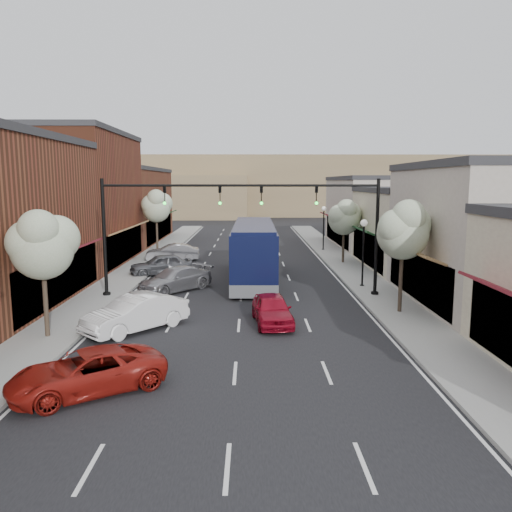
{
  "coord_description": "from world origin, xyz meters",
  "views": [
    {
      "loc": [
        0.57,
        -21.1,
        6.79
      ],
      "look_at": [
        0.91,
        9.82,
        2.2
      ],
      "focal_mm": 35.0,
      "sensor_mm": 36.0,
      "label": 1
    }
  ],
  "objects_px": {
    "lamp_post_far": "(324,221)",
    "signal_mast_right": "(337,220)",
    "lamp_post_near": "(363,242)",
    "tree_left_near": "(42,243)",
    "parked_car_b": "(136,313)",
    "signal_mast_left": "(144,220)",
    "red_hatchback": "(272,309)",
    "parked_car_d": "(161,265)",
    "tree_right_far": "(345,216)",
    "parked_car_a": "(87,372)",
    "tree_right_near": "(404,229)",
    "tree_left_far": "(157,206)",
    "parked_car_c": "(175,279)",
    "parked_car_e": "(173,253)",
    "coach_bus": "(254,251)"
  },
  "relations": [
    {
      "from": "lamp_post_far",
      "to": "signal_mast_right",
      "type": "bearing_deg",
      "value": -96.22
    },
    {
      "from": "lamp_post_near",
      "to": "tree_left_near",
      "type": "bearing_deg",
      "value": -146.67
    },
    {
      "from": "lamp_post_far",
      "to": "parked_car_b",
      "type": "height_order",
      "value": "lamp_post_far"
    },
    {
      "from": "signal_mast_right",
      "to": "signal_mast_left",
      "type": "relative_size",
      "value": 1.0
    },
    {
      "from": "signal_mast_right",
      "to": "tree_left_near",
      "type": "relative_size",
      "value": 1.44
    },
    {
      "from": "red_hatchback",
      "to": "parked_car_d",
      "type": "distance_m",
      "value": 15.01
    },
    {
      "from": "tree_right_far",
      "to": "lamp_post_near",
      "type": "distance_m",
      "value": 9.51
    },
    {
      "from": "tree_left_near",
      "to": "lamp_post_near",
      "type": "relative_size",
      "value": 1.28
    },
    {
      "from": "signal_mast_right",
      "to": "parked_car_a",
      "type": "distance_m",
      "value": 17.54
    },
    {
      "from": "tree_right_near",
      "to": "red_hatchback",
      "type": "distance_m",
      "value": 7.89
    },
    {
      "from": "tree_left_near",
      "to": "red_hatchback",
      "type": "height_order",
      "value": "tree_left_near"
    },
    {
      "from": "tree_right_near",
      "to": "parked_car_b",
      "type": "bearing_deg",
      "value": -168.24
    },
    {
      "from": "lamp_post_far",
      "to": "tree_left_far",
      "type": "bearing_deg",
      "value": -172.7
    },
    {
      "from": "parked_car_a",
      "to": "parked_car_d",
      "type": "relative_size",
      "value": 1.1
    },
    {
      "from": "tree_right_near",
      "to": "parked_car_d",
      "type": "bearing_deg",
      "value": 141.92
    },
    {
      "from": "tree_left_far",
      "to": "parked_car_c",
      "type": "height_order",
      "value": "tree_left_far"
    },
    {
      "from": "signal_mast_right",
      "to": "lamp_post_far",
      "type": "height_order",
      "value": "signal_mast_right"
    },
    {
      "from": "signal_mast_right",
      "to": "lamp_post_near",
      "type": "xyz_separation_m",
      "value": [
        2.18,
        2.5,
        -1.62
      ]
    },
    {
      "from": "parked_car_a",
      "to": "signal_mast_left",
      "type": "bearing_deg",
      "value": 151.43
    },
    {
      "from": "parked_car_e",
      "to": "coach_bus",
      "type": "bearing_deg",
      "value": 29.32
    },
    {
      "from": "tree_right_far",
      "to": "parked_car_e",
      "type": "bearing_deg",
      "value": 173.05
    },
    {
      "from": "red_hatchback",
      "to": "parked_car_a",
      "type": "bearing_deg",
      "value": -134.6
    },
    {
      "from": "signal_mast_left",
      "to": "parked_car_c",
      "type": "bearing_deg",
      "value": 50.26
    },
    {
      "from": "parked_car_d",
      "to": "red_hatchback",
      "type": "bearing_deg",
      "value": 10.52
    },
    {
      "from": "lamp_post_near",
      "to": "parked_car_a",
      "type": "distance_m",
      "value": 20.54
    },
    {
      "from": "signal_mast_right",
      "to": "coach_bus",
      "type": "distance_m",
      "value": 7.53
    },
    {
      "from": "tree_right_far",
      "to": "tree_left_near",
      "type": "height_order",
      "value": "tree_left_near"
    },
    {
      "from": "lamp_post_far",
      "to": "parked_car_c",
      "type": "height_order",
      "value": "lamp_post_far"
    },
    {
      "from": "tree_left_near",
      "to": "parked_car_a",
      "type": "relative_size",
      "value": 1.14
    },
    {
      "from": "tree_left_far",
      "to": "parked_car_b",
      "type": "height_order",
      "value": "tree_left_far"
    },
    {
      "from": "coach_bus",
      "to": "parked_car_e",
      "type": "bearing_deg",
      "value": 129.77
    },
    {
      "from": "signal_mast_right",
      "to": "parked_car_d",
      "type": "relative_size",
      "value": 1.81
    },
    {
      "from": "tree_left_near",
      "to": "lamp_post_far",
      "type": "height_order",
      "value": "tree_left_near"
    },
    {
      "from": "tree_right_near",
      "to": "tree_left_far",
      "type": "relative_size",
      "value": 0.97
    },
    {
      "from": "signal_mast_left",
      "to": "parked_car_c",
      "type": "xyz_separation_m",
      "value": [
        1.42,
        1.71,
        -3.88
      ]
    },
    {
      "from": "signal_mast_right",
      "to": "coach_bus",
      "type": "bearing_deg",
      "value": 132.92
    },
    {
      "from": "coach_bus",
      "to": "parked_car_b",
      "type": "relative_size",
      "value": 2.6
    },
    {
      "from": "red_hatchback",
      "to": "parked_car_e",
      "type": "distance_m",
      "value": 20.95
    },
    {
      "from": "signal_mast_left",
      "to": "coach_bus",
      "type": "bearing_deg",
      "value": 38.92
    },
    {
      "from": "tree_left_near",
      "to": "tree_left_far",
      "type": "relative_size",
      "value": 0.93
    },
    {
      "from": "red_hatchback",
      "to": "coach_bus",
      "type": "bearing_deg",
      "value": 88.46
    },
    {
      "from": "signal_mast_right",
      "to": "parked_car_a",
      "type": "height_order",
      "value": "signal_mast_right"
    },
    {
      "from": "parked_car_e",
      "to": "red_hatchback",
      "type": "bearing_deg",
      "value": 11.82
    },
    {
      "from": "tree_left_near",
      "to": "tree_left_far",
      "type": "xyz_separation_m",
      "value": [
        -0.0,
        26.0,
        0.38
      ]
    },
    {
      "from": "coach_bus",
      "to": "parked_car_e",
      "type": "distance_m",
      "value": 11.12
    },
    {
      "from": "parked_car_a",
      "to": "parked_car_d",
      "type": "height_order",
      "value": "parked_car_d"
    },
    {
      "from": "coach_bus",
      "to": "signal_mast_left",
      "type": "bearing_deg",
      "value": -140.67
    },
    {
      "from": "lamp_post_far",
      "to": "parked_car_e",
      "type": "height_order",
      "value": "lamp_post_far"
    },
    {
      "from": "tree_left_far",
      "to": "parked_car_c",
      "type": "xyz_separation_m",
      "value": [
        4.05,
        -16.24,
        -3.86
      ]
    },
    {
      "from": "tree_right_far",
      "to": "parked_car_b",
      "type": "relative_size",
      "value": 1.08
    }
  ]
}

